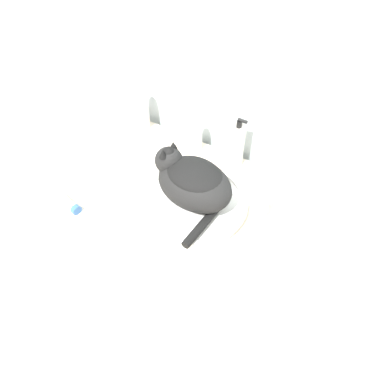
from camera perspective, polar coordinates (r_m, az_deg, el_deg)
ground_plane at (r=1.88m, az=-3.85°, el=-27.55°), size 12.00×12.00×0.00m
wall_back at (r=1.26m, az=12.39°, el=17.11°), size 8.00×0.05×2.40m
vanity_counter at (r=1.56m, az=2.19°, el=-13.78°), size 1.11×0.63×0.89m
sink_basin at (r=1.19m, az=0.40°, el=-1.83°), size 0.37×0.37×0.04m
cat at (r=1.11m, az=0.04°, el=1.94°), size 0.29×0.29×0.18m
faucet at (r=1.14m, az=10.66°, el=-2.47°), size 0.14×0.07×0.14m
lotion_bottle_white at (r=1.51m, az=-8.42°, el=13.73°), size 0.06×0.06×0.20m
soap_pump_bottle at (r=1.31m, az=7.43°, el=7.64°), size 0.06×0.06×0.22m
deodorant_stick at (r=1.39m, az=0.82°, el=9.58°), size 0.04×0.04×0.15m
cream_tube at (r=1.29m, az=-20.39°, el=-1.40°), size 0.15×0.05×0.04m
soap_bar at (r=1.09m, az=9.94°, el=-10.42°), size 0.08×0.04×0.02m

